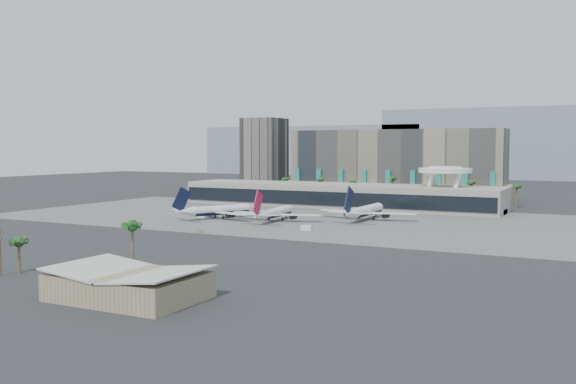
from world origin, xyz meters
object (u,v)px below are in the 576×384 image
at_px(airliner_right, 365,211).
at_px(service_vehicle_a, 202,215).
at_px(airliner_left, 218,210).
at_px(airliner_centre, 275,213).
at_px(taxiway_sign, 200,232).
at_px(utility_pole, 0,247).
at_px(service_vehicle_b, 306,228).

xyz_separation_m(airliner_right, service_vehicle_a, (-68.52, -24.57, -2.80)).
height_order(airliner_left, airliner_right, airliner_right).
bearing_deg(airliner_left, airliner_centre, 30.86).
xyz_separation_m(airliner_left, taxiway_sign, (20.89, -43.03, -3.25)).
distance_m(utility_pole, airliner_right, 159.60).
height_order(utility_pole, airliner_right, airliner_right).
xyz_separation_m(utility_pole, service_vehicle_a, (-32.03, 130.76, -5.95)).
height_order(utility_pole, service_vehicle_b, utility_pole).
height_order(service_vehicle_b, taxiway_sign, service_vehicle_b).
bearing_deg(service_vehicle_a, airliner_centre, 7.10).
bearing_deg(taxiway_sign, airliner_centre, 98.72).
distance_m(service_vehicle_a, service_vehicle_b, 64.22).
distance_m(utility_pole, airliner_left, 132.67).
bearing_deg(airliner_right, utility_pole, -103.22).
xyz_separation_m(airliner_left, airliner_centre, (27.20, 2.86, -0.09)).
bearing_deg(airliner_right, service_vehicle_a, -160.27).
relative_size(airliner_centre, taxiway_sign, 20.50).
bearing_deg(utility_pole, airliner_right, 76.78).
height_order(airliner_centre, service_vehicle_a, airliner_centre).
bearing_deg(airliner_left, airliner_right, 47.33).
bearing_deg(taxiway_sign, utility_pole, -71.82).
bearing_deg(airliner_centre, utility_pole, -97.02).
relative_size(utility_pole, taxiway_sign, 5.91).
distance_m(airliner_left, service_vehicle_a, 9.00).
distance_m(airliner_left, taxiway_sign, 47.94).
xyz_separation_m(utility_pole, airliner_centre, (3.82, 133.42, -3.52)).
relative_size(utility_pole, airliner_centre, 0.29).
xyz_separation_m(airliner_centre, service_vehicle_a, (-35.84, -2.65, -2.43)).
bearing_deg(service_vehicle_b, utility_pole, -113.51).
distance_m(service_vehicle_a, taxiway_sign, 52.37).
relative_size(utility_pole, airliner_left, 0.30).
relative_size(service_vehicle_a, service_vehicle_b, 1.23).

